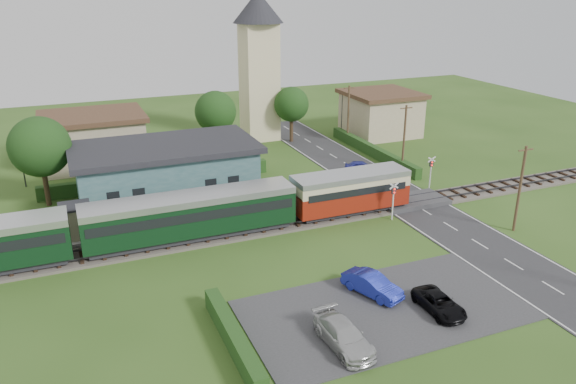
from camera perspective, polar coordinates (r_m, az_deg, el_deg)
name	(u,v)px	position (r m, az deg, el deg)	size (l,w,h in m)	color
ground	(320,230)	(45.07, 3.32, -3.87)	(120.00, 120.00, 0.00)	#2D4C19
railway_track	(310,219)	(46.67, 2.26, -2.80)	(76.00, 3.20, 0.49)	#4C443D
road	(425,211)	(49.92, 13.73, -1.90)	(6.00, 70.00, 0.05)	#28282B
car_park	(384,310)	(35.21, 9.72, -11.70)	(17.00, 9.00, 0.08)	#333335
crossing_deck	(412,201)	(51.34, 12.46, -0.91)	(6.20, 3.40, 0.45)	#333335
platform	(182,222)	(46.59, -10.68, -3.06)	(30.00, 3.00, 0.45)	gray
equipment_hut	(76,220)	(45.29, -20.73, -2.72)	(2.30, 2.30, 2.55)	beige
station_building	(166,173)	(51.04, -12.27, 1.93)	(16.00, 9.00, 5.30)	#325A60
train	(148,221)	(42.47, -13.99, -2.87)	(43.20, 2.90, 3.40)	#232328
church_tower	(259,56)	(69.29, -2.99, 13.67)	(6.00, 6.00, 17.60)	beige
house_west	(94,139)	(63.88, -19.11, 5.14)	(10.80, 8.80, 5.50)	tan
house_east	(381,113)	(73.48, 9.40, 7.95)	(8.80, 8.80, 5.50)	tan
hedge_carpark	(234,338)	(31.53, -5.56, -14.53)	(0.80, 9.00, 1.20)	#193814
hedge_roadside	(372,151)	(64.48, 8.58, 4.17)	(0.80, 18.00, 1.20)	#193814
hedge_station	(159,179)	(55.91, -13.00, 1.32)	(22.00, 0.80, 1.30)	#193814
tree_a	(40,147)	(52.54, -23.90, 4.21)	(5.20, 5.20, 8.00)	#332316
tree_b	(216,112)	(63.41, -7.37, 8.08)	(4.60, 4.60, 7.34)	#332316
tree_c	(291,104)	(68.52, 0.35, 8.89)	(4.20, 4.20, 6.78)	#332316
utility_pole_b	(520,188)	(47.10, 22.50, 0.38)	(1.40, 0.22, 7.00)	#473321
utility_pole_c	(404,138)	(58.81, 11.72, 5.42)	(1.40, 0.22, 7.00)	#473321
utility_pole_d	(348,113)	(68.74, 6.15, 7.93)	(1.40, 0.22, 7.00)	#473321
crossing_signal_near	(393,196)	(46.89, 10.66, -0.37)	(0.84, 0.28, 3.28)	silver
crossing_signal_far	(431,168)	(54.54, 14.32, 2.36)	(0.84, 0.28, 3.28)	silver
streetlamp_west	(21,157)	(59.04, -25.50, 3.27)	(0.30, 0.30, 5.15)	#3F3F47
streetlamp_east	(342,109)	(74.00, 5.52, 8.41)	(0.30, 0.30, 5.15)	#3F3F47
car_on_road	(361,166)	(58.79, 7.41, 2.61)	(1.33, 3.30, 1.13)	#2E339F
car_park_blue	(372,285)	(36.25, 8.54, -9.28)	(1.43, 4.10, 1.35)	#1D2AAA
car_park_silver	(344,335)	(31.45, 5.67, -14.30)	(1.88, 4.61, 1.34)	#B7B7B7
car_park_dark	(439,303)	(35.42, 15.12, -10.86)	(1.78, 3.85, 1.07)	black
pedestrian_near	(287,197)	(47.99, -0.11, -0.51)	(0.65, 0.43, 1.79)	gray
pedestrian_far	(130,216)	(45.90, -15.80, -2.40)	(0.84, 0.66, 1.73)	gray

